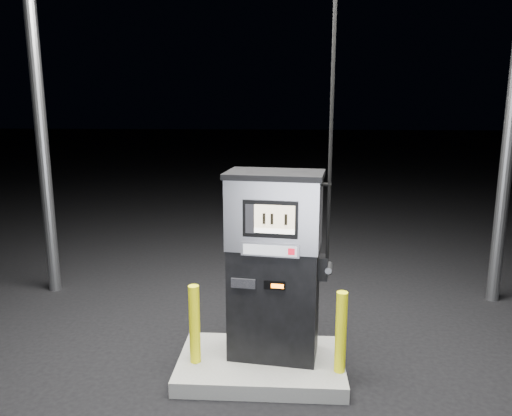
{
  "coord_description": "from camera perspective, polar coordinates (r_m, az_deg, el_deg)",
  "views": [
    {
      "loc": [
        0.22,
        -4.44,
        2.62
      ],
      "look_at": [
        -0.05,
        0.0,
        1.65
      ],
      "focal_mm": 35.0,
      "sensor_mm": 36.0,
      "label": 1
    }
  ],
  "objects": [
    {
      "name": "ground",
      "position": [
        5.16,
        0.57,
        -18.21
      ],
      "size": [
        80.0,
        80.0,
        0.0
      ],
      "primitive_type": "plane",
      "color": "black",
      "rests_on": "ground"
    },
    {
      "name": "pump_island",
      "position": [
        5.12,
        0.57,
        -17.49
      ],
      "size": [
        1.6,
        1.0,
        0.15
      ],
      "primitive_type": "cube",
      "color": "slate",
      "rests_on": "ground"
    },
    {
      "name": "fuel_dispenser",
      "position": [
        4.79,
        2.14,
        -6.39
      ],
      "size": [
        1.03,
        0.65,
        3.77
      ],
      "rotation": [
        0.0,
        0.0,
        -0.13
      ],
      "color": "black",
      "rests_on": "pump_island"
    },
    {
      "name": "bollard_left",
      "position": [
        4.88,
        -7.04,
        -13.05
      ],
      "size": [
        0.12,
        0.12,
        0.77
      ],
      "primitive_type": "cylinder",
      "rotation": [
        0.0,
        0.0,
        -0.19
      ],
      "color": "#FFFB0E",
      "rests_on": "pump_island"
    },
    {
      "name": "bollard_right",
      "position": [
        4.75,
        9.67,
        -13.83
      ],
      "size": [
        0.13,
        0.13,
        0.78
      ],
      "primitive_type": "cylinder",
      "rotation": [
        0.0,
        0.0,
        -0.31
      ],
      "color": "#FFFB0E",
      "rests_on": "pump_island"
    }
  ]
}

